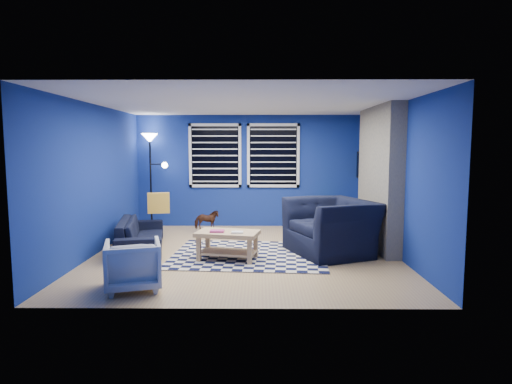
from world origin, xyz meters
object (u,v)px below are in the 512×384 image
(armchair_bent, at_px, (133,265))
(rocking_horse, at_px, (207,220))
(floor_lamp, at_px, (151,151))
(cabinet, at_px, (328,216))
(sofa, at_px, (141,235))
(coffee_table, at_px, (228,239))
(armchair_big, at_px, (332,227))
(tv, at_px, (363,165))

(armchair_bent, bearing_deg, rocking_horse, -114.78)
(floor_lamp, bearing_deg, cabinet, 0.06)
(sofa, relative_size, cabinet, 2.38)
(coffee_table, relative_size, cabinet, 1.37)
(rocking_horse, height_order, coffee_table, rocking_horse)
(coffee_table, height_order, floor_lamp, floor_lamp)
(sofa, distance_m, floor_lamp, 2.51)
(armchair_bent, distance_m, floor_lamp, 4.39)
(cabinet, bearing_deg, floor_lamp, 155.07)
(sofa, xyz_separation_m, armchair_big, (3.28, -0.22, 0.19))
(armchair_big, bearing_deg, floor_lamp, -143.99)
(tv, height_order, floor_lamp, floor_lamp)
(armchair_big, bearing_deg, coffee_table, -97.68)
(armchair_big, bearing_deg, armchair_bent, -78.71)
(armchair_bent, relative_size, floor_lamp, 0.33)
(sofa, distance_m, armchair_big, 3.30)
(coffee_table, bearing_deg, rocking_horse, 105.96)
(tv, xyz_separation_m, coffee_table, (-2.71, -2.44, -1.07))
(cabinet, bearing_deg, sofa, -175.33)
(armchair_bent, distance_m, cabinet, 5.14)
(armchair_bent, bearing_deg, cabinet, -143.77)
(sofa, relative_size, floor_lamp, 0.89)
(rocking_horse, bearing_deg, coffee_table, -168.47)
(floor_lamp, bearing_deg, tv, -3.08)
(sofa, bearing_deg, cabinet, -72.28)
(armchair_big, distance_m, cabinet, 2.28)
(tv, xyz_separation_m, floor_lamp, (-4.57, 0.25, 0.31))
(sofa, bearing_deg, rocking_horse, -46.48)
(rocking_horse, distance_m, cabinet, 2.68)
(sofa, distance_m, armchair_bent, 2.11)
(tv, distance_m, coffee_table, 3.80)
(cabinet, distance_m, floor_lamp, 4.14)
(tv, distance_m, rocking_horse, 3.50)
(sofa, relative_size, rocking_horse, 3.66)
(armchair_big, distance_m, rocking_horse, 2.83)
(armchair_big, distance_m, floor_lamp, 4.42)
(coffee_table, xyz_separation_m, cabinet, (2.02, 2.69, -0.05))
(tv, relative_size, coffee_table, 0.94)
(tv, relative_size, armchair_big, 0.71)
(armchair_bent, xyz_separation_m, floor_lamp, (-0.77, 4.09, 1.39))
(tv, distance_m, floor_lamp, 4.59)
(sofa, distance_m, coffee_table, 1.69)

